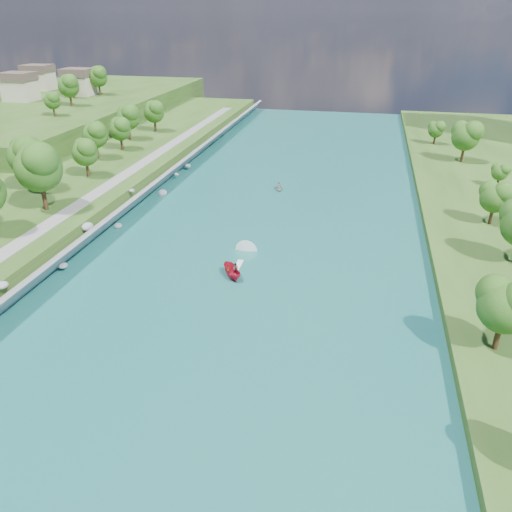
# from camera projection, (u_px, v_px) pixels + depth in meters

# --- Properties ---
(ground) EXTENTS (260.00, 260.00, 0.00)m
(ground) POSITION_uv_depth(u_px,v_px,m) (224.00, 304.00, 65.24)
(ground) COLOR #2D5119
(ground) RESTS_ON ground
(river_water) EXTENTS (55.00, 240.00, 0.10)m
(river_water) POSITION_uv_depth(u_px,v_px,m) (256.00, 242.00, 82.71)
(river_water) COLOR #185D55
(river_water) RESTS_ON ground
(ridge_west) EXTENTS (60.00, 120.00, 9.00)m
(ridge_west) POSITION_uv_depth(u_px,v_px,m) (59.00, 112.00, 162.32)
(ridge_west) COLOR #2D5119
(ridge_west) RESTS_ON ground
(riprap_bank) EXTENTS (4.75, 236.00, 4.18)m
(riprap_bank) POSITION_uv_depth(u_px,v_px,m) (110.00, 221.00, 86.36)
(riprap_bank) COLOR slate
(riprap_bank) RESTS_ON ground
(riverside_path) EXTENTS (3.00, 200.00, 0.10)m
(riverside_path) POSITION_uv_depth(u_px,v_px,m) (76.00, 207.00, 87.45)
(riverside_path) COLOR gray
(riverside_path) RESTS_ON berm_west
(ridge_houses) EXTENTS (29.50, 29.50, 8.40)m
(ridge_houses) POSITION_uv_depth(u_px,v_px,m) (46.00, 81.00, 163.98)
(ridge_houses) COLOR beige
(ridge_houses) RESTS_ON ridge_west
(trees_east) EXTENTS (16.46, 135.89, 11.55)m
(trees_east) POSITION_uv_depth(u_px,v_px,m) (488.00, 196.00, 83.54)
(trees_east) COLOR #204C14
(trees_east) RESTS_ON berm_east
(trees_ridge) EXTENTS (15.44, 41.53, 10.86)m
(trees_ridge) POSITION_uv_depth(u_px,v_px,m) (80.00, 85.00, 152.04)
(trees_ridge) COLOR #204C14
(trees_ridge) RESTS_ON ridge_west
(motorboat) EXTENTS (3.98, 19.16, 1.98)m
(motorboat) POSITION_uv_depth(u_px,v_px,m) (234.00, 268.00, 72.43)
(motorboat) COLOR #B30E26
(motorboat) RESTS_ON river_water
(raft) EXTENTS (3.03, 3.67, 1.63)m
(raft) POSITION_uv_depth(u_px,v_px,m) (279.00, 188.00, 106.13)
(raft) COLOR gray
(raft) RESTS_ON river_water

